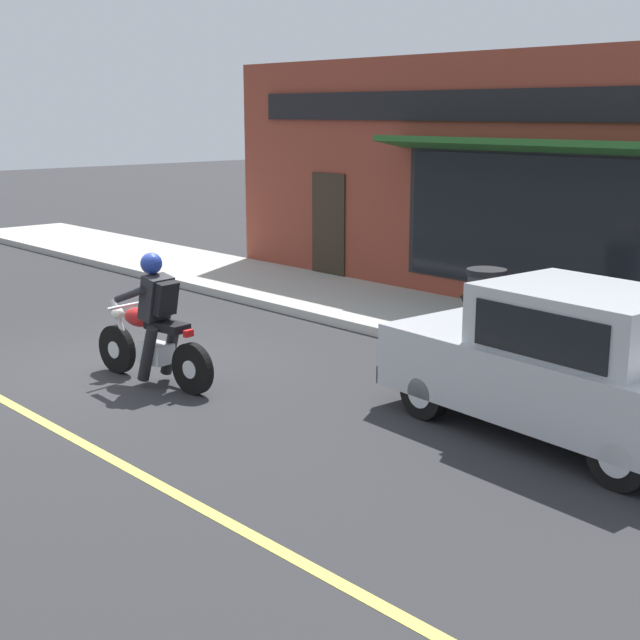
{
  "coord_description": "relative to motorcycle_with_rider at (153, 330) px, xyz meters",
  "views": [
    {
      "loc": [
        -5.77,
        -9.79,
        3.25
      ],
      "look_at": [
        0.89,
        -2.6,
        0.95
      ],
      "focal_mm": 50.0,
      "sensor_mm": 36.0,
      "label": 1
    }
  ],
  "objects": [
    {
      "name": "motorcycle_with_rider",
      "position": [
        0.0,
        0.0,
        0.0
      ],
      "size": [
        0.64,
        2.01,
        1.62
      ],
      "color": "black",
      "rests_on": "ground"
    },
    {
      "name": "storefront_building",
      "position": [
        6.48,
        0.26,
        1.43
      ],
      "size": [
        1.25,
        11.62,
        4.2
      ],
      "color": "brown",
      "rests_on": "ground"
    },
    {
      "name": "car_hatchback",
      "position": [
        2.07,
        -4.4,
        0.09
      ],
      "size": [
        1.9,
        3.89,
        1.57
      ],
      "color": "black",
      "rests_on": "ground"
    },
    {
      "name": "ground_plane",
      "position": [
        0.14,
        0.74,
        -0.68
      ],
      "size": [
        80.0,
        80.0,
        0.0
      ],
      "primitive_type": "plane",
      "color": "#2B2B2D"
    },
    {
      "name": "sidewalk_curb",
      "position": [
        4.95,
        3.74,
        -0.61
      ],
      "size": [
        2.6,
        22.0,
        0.14
      ],
      "primitive_type": "cube",
      "color": "#ADAAA3",
      "rests_on": "ground"
    },
    {
      "name": "trash_bin",
      "position": [
        4.36,
        -1.69,
        -0.04
      ],
      "size": [
        0.56,
        0.56,
        0.98
      ],
      "color": "#2D2D33",
      "rests_on": "sidewalk_curb"
    }
  ]
}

